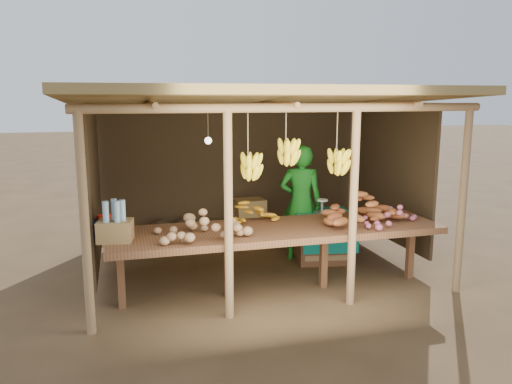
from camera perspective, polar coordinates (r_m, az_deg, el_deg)
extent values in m
plane|color=brown|center=(6.99, 0.00, -8.48)|extent=(60.00, 60.00, 0.00)
cylinder|color=#A88156|center=(5.03, -18.98, -3.69)|extent=(0.09, 0.09, 2.20)
cylinder|color=#A88156|center=(6.31, 22.54, -1.07)|extent=(0.09, 0.09, 2.20)
cylinder|color=#A88156|center=(7.97, -17.68, 1.56)|extent=(0.09, 0.09, 2.20)
cylinder|color=#A88156|center=(8.84, 10.66, 2.74)|extent=(0.09, 0.09, 2.20)
cylinder|color=#A88156|center=(5.12, -3.16, -2.86)|extent=(0.09, 0.09, 2.20)
cylinder|color=#A88156|center=(5.58, 11.06, -1.92)|extent=(0.09, 0.09, 2.20)
cylinder|color=#A88156|center=(5.17, 4.42, 9.57)|extent=(4.40, 0.09, 0.09)
cylinder|color=#A88156|center=(8.06, -2.84, 10.00)|extent=(4.40, 0.09, 0.09)
cube|color=#A1844B|center=(6.60, 0.00, 10.63)|extent=(4.70, 3.50, 0.28)
cube|color=#42321E|center=(8.11, -2.75, 2.99)|extent=(4.20, 0.04, 1.98)
cube|color=#42321E|center=(6.67, -17.98, 0.78)|extent=(0.04, 2.40, 1.98)
cube|color=#42321E|center=(7.68, 14.76, 2.20)|extent=(0.04, 2.40, 1.98)
cube|color=brown|center=(5.90, 2.43, -4.43)|extent=(3.90, 1.05, 0.08)
cube|color=brown|center=(5.76, -15.18, -9.36)|extent=(0.08, 0.08, 0.72)
cube|color=brown|center=(5.87, -3.26, -8.61)|extent=(0.08, 0.08, 0.72)
cube|color=brown|center=(6.21, 7.73, -7.58)|extent=(0.08, 0.08, 0.72)
cube|color=brown|center=(6.76, 17.21, -6.47)|extent=(0.08, 0.08, 0.72)
cylinder|color=navy|center=(5.85, -16.41, -3.86)|extent=(0.41, 0.41, 0.14)
cube|color=olive|center=(5.51, -15.79, -4.29)|extent=(0.40, 0.34, 0.22)
imported|color=#1A781E|center=(7.12, 5.13, -1.25)|extent=(0.70, 0.58, 1.66)
cube|color=brown|center=(7.21, 7.54, -5.28)|extent=(0.80, 0.71, 0.65)
cube|color=#0B8276|center=(7.12, 7.61, -2.52)|extent=(0.88, 0.80, 0.06)
cube|color=olive|center=(7.88, -0.75, -4.73)|extent=(0.49, 0.41, 0.36)
cube|color=olive|center=(7.79, -0.76, -2.14)|extent=(0.49, 0.41, 0.36)
cube|color=olive|center=(7.77, -4.35, -4.98)|extent=(0.49, 0.41, 0.36)
ellipsoid|color=#42321E|center=(7.87, -10.89, -4.67)|extent=(0.40, 0.40, 0.55)
ellipsoid|color=#42321E|center=(7.90, -8.22, -4.52)|extent=(0.40, 0.40, 0.55)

